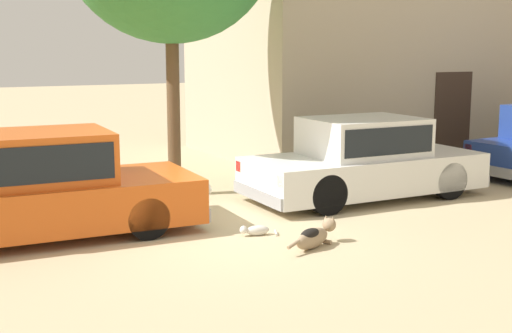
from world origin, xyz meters
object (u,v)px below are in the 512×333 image
object	(u,v)px
parked_sedan_nearest	(38,186)
stray_cat	(255,230)
stray_dog_spotted	(315,235)
parked_sedan_second	(364,159)

from	to	relation	value
parked_sedan_nearest	stray_cat	size ratio (longest dim) A/B	7.94
parked_sedan_nearest	stray_dog_spotted	xyz separation A→B (m)	(3.17, -2.27, -0.57)
parked_sedan_second	stray_dog_spotted	size ratio (longest dim) A/B	4.28
parked_sedan_nearest	stray_dog_spotted	distance (m)	3.94
parked_sedan_second	stray_dog_spotted	xyz separation A→B (m)	(-2.42, -2.22, -0.54)
parked_sedan_second	stray_dog_spotted	world-z (taller)	parked_sedan_second
parked_sedan_nearest	parked_sedan_second	distance (m)	5.60
parked_sedan_second	stray_cat	world-z (taller)	parked_sedan_second
parked_sedan_nearest	stray_cat	world-z (taller)	parked_sedan_nearest
parked_sedan_second	stray_dog_spotted	bearing A→B (deg)	-136.90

